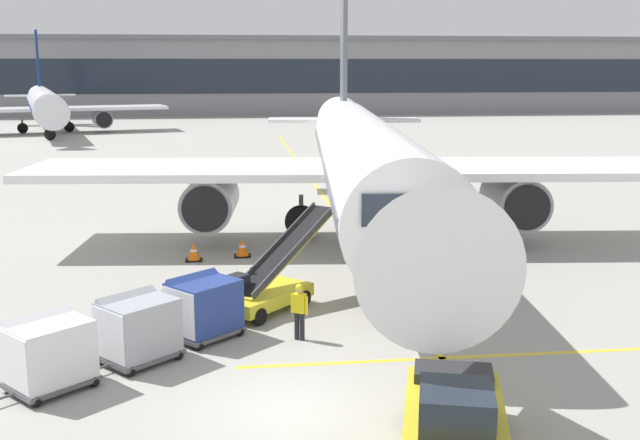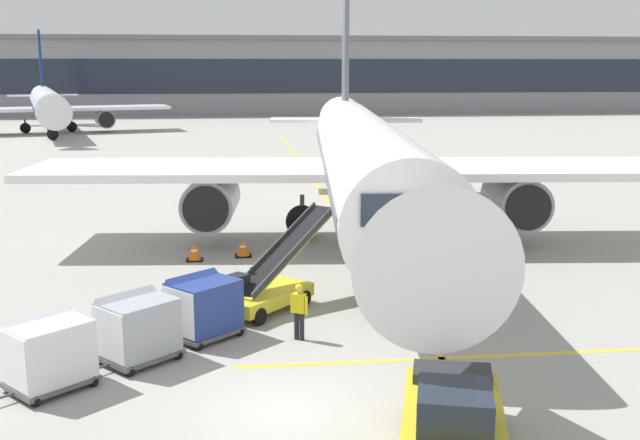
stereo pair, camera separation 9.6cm
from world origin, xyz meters
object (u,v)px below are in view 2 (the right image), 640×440
safety_cone_wingtip (243,248)px  safety_cone_engine_keepout (194,252)px  baggage_cart_lead (203,306)px  ground_crew_by_loader (299,308)px  distant_airplane (47,105)px  parked_airplane (364,160)px  ground_crew_by_carts (218,300)px  baggage_cart_second (137,327)px  baggage_cart_third (47,351)px  pushback_tug (453,420)px  belt_loader (269,284)px

safety_cone_wingtip → safety_cone_engine_keepout: bearing=-167.0°
baggage_cart_lead → safety_cone_engine_keepout: size_ratio=3.30×
ground_crew_by_loader → distant_airplane: (-23.71, 73.68, 2.35)m
parked_airplane → ground_crew_by_carts: 13.54m
baggage_cart_second → baggage_cart_third: bearing=-141.8°
pushback_tug → safety_cone_wingtip: 18.24m
ground_crew_by_carts → baggage_cart_second: bearing=-134.4°
ground_crew_by_loader → distant_airplane: distant_airplane is taller
baggage_cart_lead → parked_airplane: bearing=60.0°
belt_loader → distant_airplane: (-22.96, 70.63, 2.45)m
belt_loader → baggage_cart_second: bearing=-132.6°
baggage_cart_second → baggage_cart_third: size_ratio=1.00×
parked_airplane → safety_cone_engine_keepout: parked_airplane is taller
belt_loader → baggage_cart_third: belt_loader is taller
belt_loader → parked_airplane: bearing=63.1°
parked_airplane → belt_loader: bearing=-116.9°
pushback_tug → safety_cone_wingtip: size_ratio=6.04×
pushback_tug → safety_cone_engine_keepout: 18.36m
ground_crew_by_carts → baggage_cart_lead: bearing=-129.7°
baggage_cart_second → safety_cone_engine_keepout: bearing=84.5°
baggage_cart_lead → baggage_cart_second: bearing=-135.8°
distant_airplane → ground_crew_by_loader: bearing=-72.2°
ground_crew_by_loader → safety_cone_wingtip: size_ratio=2.20×
ground_crew_by_loader → ground_crew_by_carts: same height
pushback_tug → safety_cone_wingtip: (-4.08, 17.77, -0.44)m
baggage_cart_second → baggage_cart_third: (-2.04, -1.61, 0.00)m
safety_cone_engine_keepout → safety_cone_wingtip: bearing=13.0°
ground_crew_by_carts → safety_cone_wingtip: ground_crew_by_carts is taller
belt_loader → baggage_cart_third: 8.30m
safety_cone_engine_keepout → distant_airplane: distant_airplane is taller
parked_airplane → baggage_cart_third: 19.00m
baggage_cart_lead → baggage_cart_third: 5.03m
parked_airplane → baggage_cart_lead: parked_airplane is taller
baggage_cart_third → safety_cone_engine_keepout: 13.11m
baggage_cart_lead → safety_cone_engine_keepout: baggage_cart_lead is taller
distant_airplane → baggage_cart_third: bearing=-77.4°
baggage_cart_third → distant_airplane: size_ratio=0.07×
belt_loader → pushback_tug: bearing=-72.3°
pushback_tug → distant_airplane: 85.22m
ground_crew_by_loader → baggage_cart_third: bearing=-157.4°
pushback_tug → distant_airplane: bearing=108.0°
baggage_cart_lead → safety_cone_wingtip: baggage_cart_lead is taller
belt_loader → ground_crew_by_loader: 3.14m
baggage_cart_lead → baggage_cart_second: (-1.74, -1.70, 0.00)m
baggage_cart_lead → distant_airplane: (-20.83, 73.15, 2.34)m
baggage_cart_second → parked_airplane: bearing=57.6°
parked_airplane → baggage_cart_lead: bearing=-120.0°
baggage_cart_lead → pushback_tug: bearing=-55.3°
ground_crew_by_loader → distant_airplane: bearing=107.8°
baggage_cart_second → pushback_tug: (7.20, -6.18, -0.17)m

